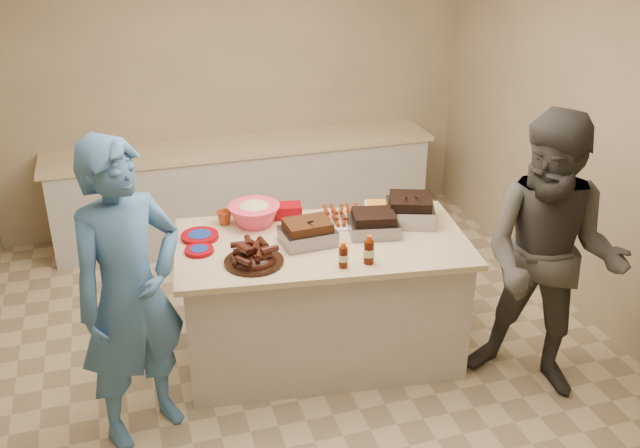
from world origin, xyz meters
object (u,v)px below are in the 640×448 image
object	(u,v)px
coleslaw_bowl	(255,224)
bbq_bottle_b	(368,263)
guest_blue	(148,425)
guest_gray	(531,383)
bbq_bottle_a	(343,267)
rib_platter	(254,263)
island	(322,354)
mustard_bottle	(295,238)
plastic_cup	(225,224)
roasting_pan	(409,222)

from	to	relation	value
coleslaw_bowl	bbq_bottle_b	world-z (taller)	coleslaw_bowl
guest_blue	guest_gray	xyz separation A→B (m)	(2.54, -0.32, 0.00)
bbq_bottle_a	guest_blue	distance (m)	1.59
rib_platter	bbq_bottle_b	distance (m)	0.72
island	bbq_bottle_b	bearing A→B (deg)	-56.64
mustard_bottle	plastic_cup	size ratio (longest dim) A/B	1.09
bbq_bottle_a	guest_gray	distance (m)	1.59
island	guest_gray	size ratio (longest dim) A/B	1.02
coleslaw_bowl	guest_blue	xyz separation A→B (m)	(-0.89, -0.79, -0.92)
island	guest_blue	world-z (taller)	island
rib_platter	plastic_cup	world-z (taller)	rib_platter
rib_platter	guest_blue	bearing A→B (deg)	-163.21
rib_platter	bbq_bottle_b	xyz separation A→B (m)	(0.69, -0.21, 0.00)
bbq_bottle_b	mustard_bottle	bearing A→B (deg)	126.34
mustard_bottle	bbq_bottle_b	bearing A→B (deg)	-53.66
rib_platter	bbq_bottle_a	distance (m)	0.56
bbq_bottle_a	guest_blue	xyz separation A→B (m)	(-1.29, -0.02, -0.92)
bbq_bottle_b	guest_blue	size ratio (longest dim) A/B	0.10
bbq_bottle_a	guest_gray	size ratio (longest dim) A/B	0.09
plastic_cup	guest_blue	bearing A→B (deg)	-129.04
bbq_bottle_a	roasting_pan	bearing A→B (deg)	36.86
guest_blue	coleslaw_bowl	bearing A→B (deg)	13.58
rib_platter	plastic_cup	size ratio (longest dim) A/B	3.52
island	coleslaw_bowl	bearing A→B (deg)	142.36
bbq_bottle_b	guest_gray	distance (m)	1.46
island	rib_platter	bearing A→B (deg)	-153.58
coleslaw_bowl	plastic_cup	world-z (taller)	coleslaw_bowl
bbq_bottle_b	coleslaw_bowl	bearing A→B (deg)	126.68
rib_platter	plastic_cup	xyz separation A→B (m)	(-0.08, 0.62, 0.00)
guest_blue	guest_gray	bearing A→B (deg)	-35.01
coleslaw_bowl	guest_gray	size ratio (longest dim) A/B	0.19
roasting_pan	coleslaw_bowl	size ratio (longest dim) A/B	0.91
rib_platter	bbq_bottle_b	bearing A→B (deg)	-16.92
rib_platter	guest_gray	world-z (taller)	rib_platter
roasting_pan	mustard_bottle	bearing A→B (deg)	-159.32
mustard_bottle	guest_blue	bearing A→B (deg)	-155.80
coleslaw_bowl	roasting_pan	bearing A→B (deg)	-14.46
coleslaw_bowl	guest_gray	bearing A→B (deg)	-33.86
bbq_bottle_b	plastic_cup	xyz separation A→B (m)	(-0.77, 0.83, 0.00)
bbq_bottle_b	mustard_bottle	distance (m)	0.59
plastic_cup	coleslaw_bowl	bearing A→B (deg)	-18.25
coleslaw_bowl	bbq_bottle_b	distance (m)	0.95
mustard_bottle	guest_blue	world-z (taller)	mustard_bottle
island	rib_platter	distance (m)	1.06
bbq_bottle_b	guest_blue	xyz separation A→B (m)	(-1.46, -0.02, -0.92)
island	coleslaw_bowl	distance (m)	1.07
guest_blue	roasting_pan	bearing A→B (deg)	-13.02
rib_platter	guest_gray	size ratio (longest dim) A/B	0.20
bbq_bottle_a	coleslaw_bowl	bearing A→B (deg)	117.57
guest_gray	coleslaw_bowl	bearing A→B (deg)	-170.26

